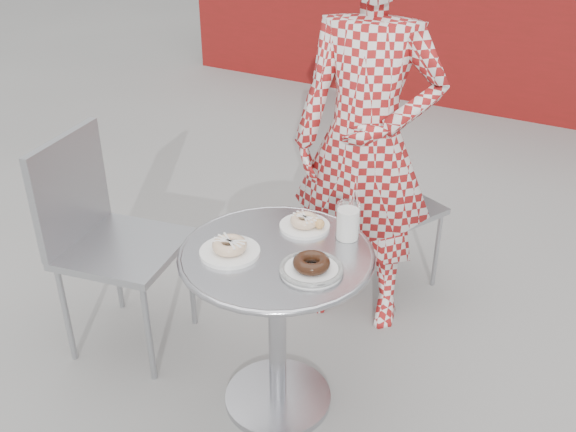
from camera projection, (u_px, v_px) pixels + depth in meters
The scene contains 9 objects.
ground at pixel (273, 390), 2.54m from camera, with size 60.00×60.00×0.00m, color gray.
bistro_table at pixel (277, 292), 2.25m from camera, with size 0.67×0.67×0.68m.
chair_far at pixel (386, 238), 3.08m from camera, with size 0.52×0.52×0.82m.
chair_left at pixel (126, 285), 2.68m from camera, with size 0.52×0.52×0.92m.
seated_person at pixel (366, 143), 2.60m from camera, with size 0.61×0.40×1.66m, color maroon.
plate_far at pixel (305, 223), 2.30m from camera, with size 0.18×0.18×0.05m.
plate_near at pixel (230, 248), 2.15m from camera, with size 0.20×0.20×0.05m.
plate_checker at pixel (311, 267), 2.05m from camera, with size 0.21×0.21×0.05m.
milk_cup at pixel (348, 222), 2.22m from camera, with size 0.08×0.08×0.13m.
Camera 1 is at (1.00, -1.60, 1.84)m, focal length 40.00 mm.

